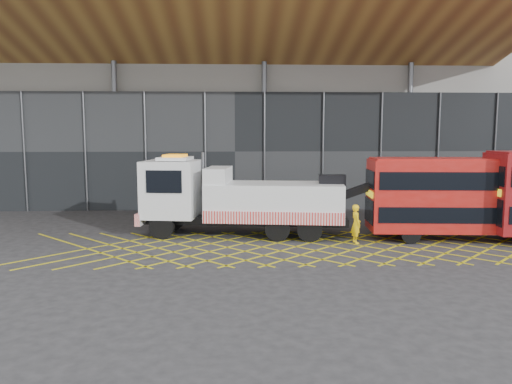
{
  "coord_description": "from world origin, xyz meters",
  "views": [
    {
      "loc": [
        1.94,
        -22.64,
        5.3
      ],
      "look_at": [
        3.0,
        1.5,
        2.4
      ],
      "focal_mm": 35.0,
      "sensor_mm": 36.0,
      "label": 1
    }
  ],
  "objects": [
    {
      "name": "ground_plane",
      "position": [
        0.0,
        0.0,
        0.0
      ],
      "size": [
        120.0,
        120.0,
        0.0
      ],
      "primitive_type": "plane",
      "color": "#252527"
    },
    {
      "name": "road_markings",
      "position": [
        5.6,
        0.0,
        0.01
      ],
      "size": [
        27.96,
        7.16,
        0.01
      ],
      "color": "gold",
      "rests_on": "ground_plane"
    },
    {
      "name": "construction_building",
      "position": [
        1.92,
        18.4,
        8.98
      ],
      "size": [
        55.0,
        23.97,
        18.0
      ],
      "color": "gray",
      "rests_on": "ground_plane"
    },
    {
      "name": "recovery_truck",
      "position": [
        1.97,
        2.74,
        1.96
      ],
      "size": [
        12.23,
        4.28,
        4.24
      ],
      "rotation": [
        0.0,
        0.0,
        -0.14
      ],
      "color": "black",
      "rests_on": "ground_plane"
    },
    {
      "name": "bus_towed",
      "position": [
        13.59,
        1.16,
        2.25
      ],
      "size": [
        10.11,
        3.11,
        4.05
      ],
      "rotation": [
        0.0,
        0.0,
        -0.08
      ],
      "color": "#AD140F",
      "rests_on": "ground_plane"
    },
    {
      "name": "worker",
      "position": [
        7.77,
        0.67,
        0.93
      ],
      "size": [
        0.53,
        0.73,
        1.87
      ],
      "primitive_type": "imported",
      "rotation": [
        0.0,
        0.0,
        1.7
      ],
      "color": "yellow",
      "rests_on": "ground_plane"
    }
  ]
}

